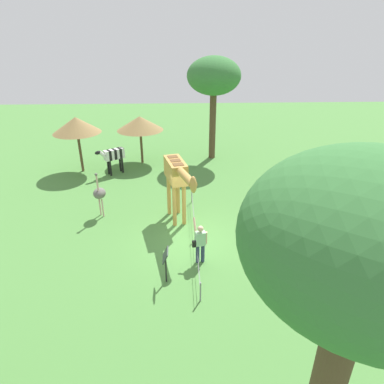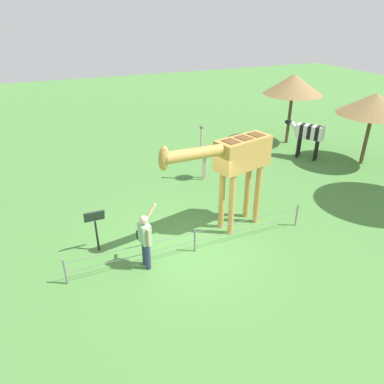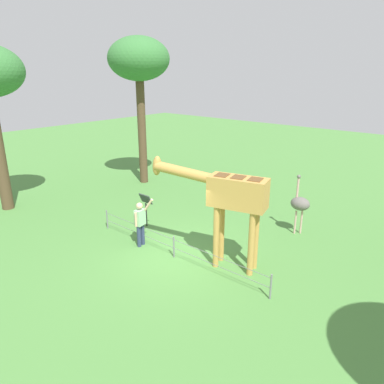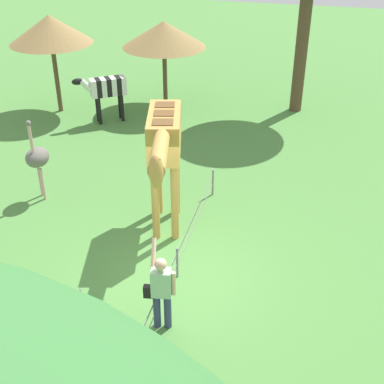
{
  "view_description": "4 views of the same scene",
  "coord_description": "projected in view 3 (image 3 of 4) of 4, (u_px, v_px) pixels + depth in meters",
  "views": [
    {
      "loc": [
        11.7,
        -0.44,
        7.9
      ],
      "look_at": [
        0.03,
        0.03,
        2.27
      ],
      "focal_mm": 31.1,
      "sensor_mm": 36.0,
      "label": 1
    },
    {
      "loc": [
        3.3,
        7.78,
        6.2
      ],
      "look_at": [
        -0.04,
        -0.13,
        1.76
      ],
      "focal_mm": 33.39,
      "sensor_mm": 36.0,
      "label": 2
    },
    {
      "loc": [
        -7.2,
        7.73,
        5.79
      ],
      "look_at": [
        -0.06,
        -0.68,
        2.05
      ],
      "focal_mm": 33.6,
      "sensor_mm": 36.0,
      "label": 3
    },
    {
      "loc": [
        8.27,
        2.57,
        7.18
      ],
      "look_at": [
        0.1,
        0.5,
        2.19
      ],
      "focal_mm": 48.8,
      "sensor_mm": 36.0,
      "label": 4
    }
  ],
  "objects": [
    {
      "name": "info_sign",
      "position": [
        146.0,
        203.0,
        13.79
      ],
      "size": [
        0.56,
        0.21,
        1.32
      ],
      "color": "black",
      "rests_on": "ground_plane"
    },
    {
      "name": "tree_east",
      "position": [
        139.0,
        62.0,
        17.71
      ],
      "size": [
        3.05,
        3.05,
        7.41
      ],
      "color": "brown",
      "rests_on": "ground_plane"
    },
    {
      "name": "wire_fence",
      "position": [
        174.0,
        246.0,
        11.6
      ],
      "size": [
        7.05,
        0.05,
        0.75
      ],
      "color": "slate",
      "rests_on": "ground_plane"
    },
    {
      "name": "ostrich",
      "position": [
        300.0,
        204.0,
        13.09
      ],
      "size": [
        0.7,
        0.56,
        2.25
      ],
      "color": "#CC9E93",
      "rests_on": "ground_plane"
    },
    {
      "name": "ground_plane",
      "position": [
        177.0,
        255.0,
        11.85
      ],
      "size": [
        60.0,
        60.0,
        0.0
      ],
      "primitive_type": "plane",
      "color": "#4C843D"
    },
    {
      "name": "giraffe",
      "position": [
        228.0,
        196.0,
        10.56
      ],
      "size": [
        3.74,
        1.38,
        3.26
      ],
      "color": "#C69347",
      "rests_on": "ground_plane"
    },
    {
      "name": "visitor",
      "position": [
        140.0,
        221.0,
        12.25
      ],
      "size": [
        0.59,
        0.57,
        1.75
      ],
      "color": "navy",
      "rests_on": "ground_plane"
    }
  ]
}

